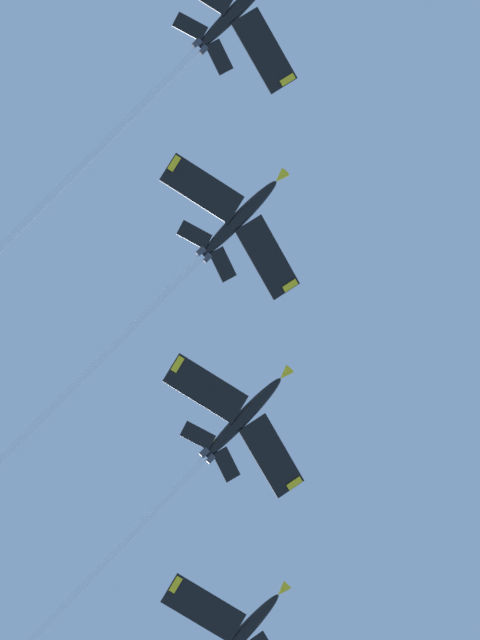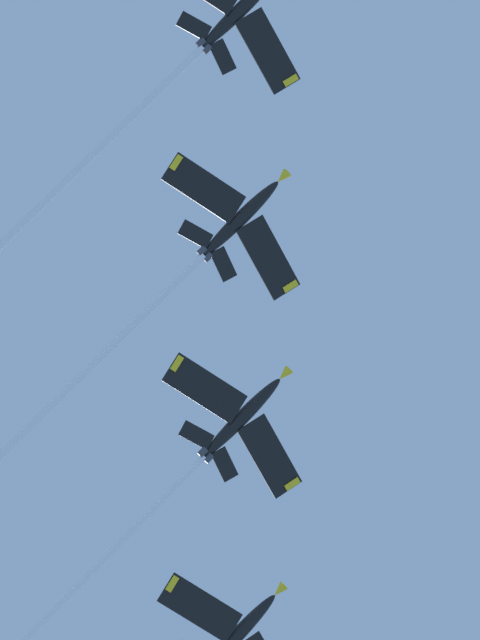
# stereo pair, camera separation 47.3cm
# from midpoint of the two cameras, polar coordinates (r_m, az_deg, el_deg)

# --- Properties ---
(jet_lead) EXTENTS (41.56, 28.92, 17.78)m
(jet_lead) POSITION_cam_midpoint_polar(r_m,az_deg,el_deg) (149.89, -2.40, 10.77)
(jet_lead) COLOR black
(jet_second) EXTENTS (38.88, 26.70, 17.17)m
(jet_second) POSITION_cam_midpoint_polar(r_m,az_deg,el_deg) (148.27, -2.24, 2.17)
(jet_second) COLOR black
(jet_third) EXTENTS (40.55, 27.47, 17.75)m
(jet_third) POSITION_cam_midpoint_polar(r_m,az_deg,el_deg) (147.76, -1.70, -5.86)
(jet_third) COLOR black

